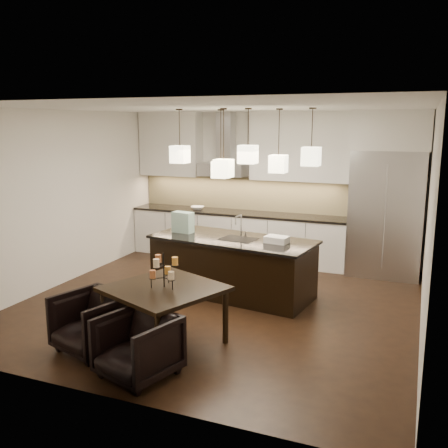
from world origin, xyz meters
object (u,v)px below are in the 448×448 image
at_px(refrigerator, 386,214).
at_px(armchair_right, 138,346).
at_px(island_body, 232,267).
at_px(dining_table, 165,315).
at_px(armchair_left, 92,322).

relative_size(refrigerator, armchair_right, 2.94).
bearing_deg(island_body, dining_table, -85.37).
distance_m(island_body, armchair_right, 2.76).
distance_m(refrigerator, dining_table, 4.49).
bearing_deg(dining_table, island_body, 108.75).
height_order(island_body, armchair_left, island_body).
height_order(island_body, armchair_right, island_body).
relative_size(dining_table, armchair_left, 1.57).
height_order(dining_table, armchair_right, dining_table).
height_order(island_body, dining_table, island_body).
relative_size(island_body, armchair_left, 3.21).
xyz_separation_m(refrigerator, armchair_right, (-2.06, -4.67, -0.74)).
xyz_separation_m(island_body, dining_table, (-0.11, -1.94, -0.07)).
height_order(refrigerator, dining_table, refrigerator).
relative_size(dining_table, armchair_right, 1.61).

